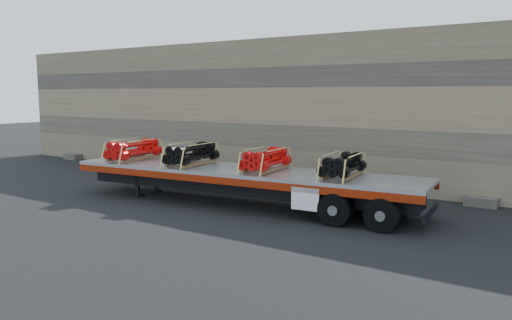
{
  "coord_description": "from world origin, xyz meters",
  "views": [
    {
      "loc": [
        10.2,
        -15.82,
        4.32
      ],
      "look_at": [
        -0.53,
        0.29,
        1.73
      ],
      "focal_mm": 35.0,
      "sensor_mm": 36.0,
      "label": 1
    }
  ],
  "objects_px": {
    "trailer": "(240,187)",
    "bundle_midrear": "(266,160)",
    "bundle_front": "(134,150)",
    "bundle_midfront": "(192,155)",
    "bundle_rear": "(343,166)"
  },
  "relations": [
    {
      "from": "trailer",
      "to": "bundle_midfront",
      "type": "relative_size",
      "value": 6.05
    },
    {
      "from": "bundle_midfront",
      "to": "bundle_front",
      "type": "bearing_deg",
      "value": 180.0
    },
    {
      "from": "bundle_front",
      "to": "bundle_midrear",
      "type": "xyz_separation_m",
      "value": [
        6.45,
        0.62,
        -0.03
      ]
    },
    {
      "from": "bundle_midfront",
      "to": "bundle_rear",
      "type": "xyz_separation_m",
      "value": [
        6.37,
        0.61,
        -0.03
      ]
    },
    {
      "from": "trailer",
      "to": "bundle_midfront",
      "type": "height_order",
      "value": "bundle_midfront"
    },
    {
      "from": "bundle_midrear",
      "to": "bundle_rear",
      "type": "bearing_deg",
      "value": -0.0
    },
    {
      "from": "bundle_front",
      "to": "bundle_midrear",
      "type": "distance_m",
      "value": 6.48
    },
    {
      "from": "trailer",
      "to": "bundle_midrear",
      "type": "xyz_separation_m",
      "value": [
        1.13,
        0.11,
        1.12
      ]
    },
    {
      "from": "trailer",
      "to": "bundle_front",
      "type": "xyz_separation_m",
      "value": [
        -5.32,
        -0.51,
        1.15
      ]
    },
    {
      "from": "bundle_midfront",
      "to": "bundle_rear",
      "type": "relative_size",
      "value": 1.09
    },
    {
      "from": "bundle_midfront",
      "to": "bundle_midrear",
      "type": "height_order",
      "value": "bundle_midfront"
    },
    {
      "from": "bundle_rear",
      "to": "trailer",
      "type": "bearing_deg",
      "value": 180.0
    },
    {
      "from": "bundle_midrear",
      "to": "bundle_rear",
      "type": "xyz_separation_m",
      "value": [
        2.99,
        0.29,
        -0.01
      ]
    },
    {
      "from": "trailer",
      "to": "bundle_front",
      "type": "height_order",
      "value": "bundle_front"
    },
    {
      "from": "bundle_front",
      "to": "bundle_rear",
      "type": "distance_m",
      "value": 9.48
    }
  ]
}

